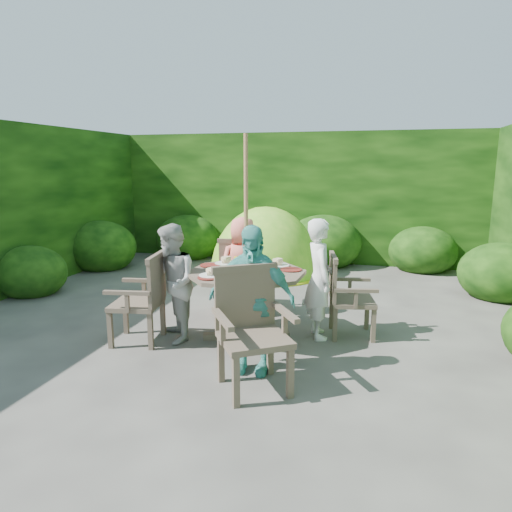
% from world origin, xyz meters
% --- Properties ---
extents(ground, '(60.00, 60.00, 0.00)m').
position_xyz_m(ground, '(0.00, 0.00, 0.00)').
color(ground, '#42403B').
rests_on(ground, ground).
extents(hedge_enclosure, '(9.00, 9.00, 2.50)m').
position_xyz_m(hedge_enclosure, '(0.00, 1.33, 1.25)').
color(hedge_enclosure, black).
rests_on(hedge_enclosure, ground).
extents(patio_table, '(1.68, 1.68, 0.91)m').
position_xyz_m(patio_table, '(0.26, -0.68, 0.64)').
color(patio_table, '#45392D').
rests_on(patio_table, ground).
extents(parasol_pole, '(0.06, 0.06, 2.20)m').
position_xyz_m(parasol_pole, '(0.26, -0.69, 1.10)').
color(parasol_pole, olive).
rests_on(parasol_pole, ground).
extents(garden_chair_right, '(0.56, 0.61, 0.88)m').
position_xyz_m(garden_chair_right, '(1.29, -0.31, 0.47)').
color(garden_chair_right, '#45392D').
rests_on(garden_chair_right, ground).
extents(garden_chair_left, '(0.58, 0.63, 0.93)m').
position_xyz_m(garden_chair_left, '(-0.78, -1.07, 0.50)').
color(garden_chair_left, '#45392D').
rests_on(garden_chair_left, ground).
extents(garden_chair_back, '(0.61, 0.56, 0.92)m').
position_xyz_m(garden_chair_back, '(-0.13, 0.34, 0.49)').
color(garden_chair_back, '#45392D').
rests_on(garden_chair_back, ground).
extents(garden_chair_front, '(0.79, 0.77, 1.00)m').
position_xyz_m(garden_chair_front, '(0.60, -1.72, 0.53)').
color(garden_chair_front, '#45392D').
rests_on(garden_chair_front, ground).
extents(child_right, '(0.47, 0.56, 1.32)m').
position_xyz_m(child_right, '(1.01, -0.42, 0.66)').
color(child_right, white).
rests_on(child_right, ground).
extents(child_left, '(0.76, 0.79, 1.28)m').
position_xyz_m(child_left, '(-0.50, -0.95, 0.64)').
color(child_left, '#AAA9A4').
rests_on(child_left, ground).
extents(child_back, '(0.73, 0.65, 1.26)m').
position_xyz_m(child_back, '(-0.01, 0.07, 0.63)').
color(child_back, '#FF7C69').
rests_on(child_back, ground).
extents(child_front, '(0.81, 0.35, 1.37)m').
position_xyz_m(child_front, '(0.52, -1.44, 0.69)').
color(child_front, '#48A9A0').
rests_on(child_front, ground).
extents(dome_tent, '(2.28, 2.28, 2.36)m').
position_xyz_m(dome_tent, '(-0.30, 2.39, 0.00)').
color(dome_tent, '#6BC726').
rests_on(dome_tent, ground).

